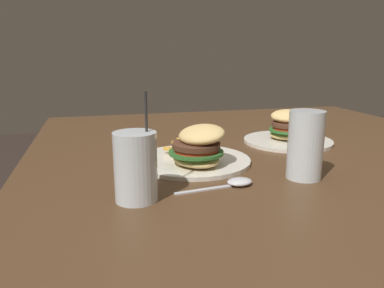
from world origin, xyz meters
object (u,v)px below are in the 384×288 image
(beer_glass, at_px, (305,147))
(juice_glass, at_px, (136,169))
(spoon, at_px, (236,182))
(meal_plate_far, at_px, (288,132))
(meal_plate_near, at_px, (195,152))

(beer_glass, xyz_separation_m, juice_glass, (0.04, -0.37, -0.01))
(spoon, bearing_deg, meal_plate_far, 39.83)
(meal_plate_near, distance_m, spoon, 0.17)
(juice_glass, distance_m, meal_plate_far, 0.61)
(meal_plate_near, bearing_deg, spoon, 16.04)
(meal_plate_near, height_order, meal_plate_far, meal_plate_near)
(meal_plate_near, distance_m, meal_plate_far, 0.38)
(beer_glass, height_order, juice_glass, juice_glass)
(juice_glass, relative_size, spoon, 1.17)
(meal_plate_far, bearing_deg, juice_glass, -55.31)
(meal_plate_near, relative_size, spoon, 1.70)
(meal_plate_near, xyz_separation_m, meal_plate_far, (-0.16, 0.34, -0.00))
(spoon, bearing_deg, meal_plate_near, 98.16)
(meal_plate_near, distance_m, juice_glass, 0.25)
(meal_plate_near, height_order, juice_glass, juice_glass)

